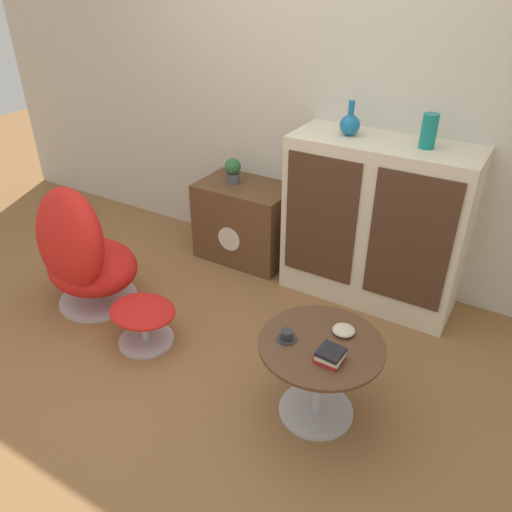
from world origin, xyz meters
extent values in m
plane|color=olive|center=(0.00, 0.00, 0.00)|extent=(12.00, 12.00, 0.00)
cube|color=beige|center=(0.00, 1.56, 1.30)|extent=(6.40, 0.06, 2.60)
cube|color=beige|center=(0.62, 1.29, 0.57)|extent=(1.18, 0.47, 1.13)
cube|color=#472D1E|center=(0.33, 1.05, 0.62)|extent=(0.50, 0.01, 0.86)
cube|color=#472D1E|center=(0.92, 1.05, 0.62)|extent=(0.50, 0.01, 0.86)
cube|color=brown|center=(-0.41, 1.30, 0.31)|extent=(0.72, 0.46, 0.62)
cylinder|color=beige|center=(-0.41, 1.06, 0.26)|extent=(0.19, 0.01, 0.19)
cylinder|color=#B7B7BC|center=(-0.98, 0.22, 0.01)|extent=(0.54, 0.54, 0.02)
cylinder|color=#B7B7BC|center=(-0.98, 0.22, 0.07)|extent=(0.06, 0.06, 0.10)
ellipsoid|color=red|center=(-0.98, 0.22, 0.28)|extent=(0.76, 0.68, 0.32)
ellipsoid|color=red|center=(-1.00, 0.10, 0.55)|extent=(0.74, 0.53, 0.72)
cylinder|color=#B7B7BC|center=(-0.38, 0.06, 0.01)|extent=(0.35, 0.35, 0.02)
cylinder|color=#B7B7BC|center=(-0.38, 0.06, 0.11)|extent=(0.04, 0.04, 0.17)
ellipsoid|color=red|center=(-0.38, 0.06, 0.24)|extent=(0.43, 0.36, 0.09)
cylinder|color=#B7B7BC|center=(0.79, 0.09, 0.01)|extent=(0.40, 0.40, 0.02)
cylinder|color=#B7B7BC|center=(0.79, 0.09, 0.24)|extent=(0.04, 0.04, 0.44)
cylinder|color=brown|center=(0.79, 0.09, 0.47)|extent=(0.63, 0.63, 0.02)
ellipsoid|color=#196699|center=(0.38, 1.29, 1.20)|extent=(0.13, 0.13, 0.13)
cylinder|color=#196699|center=(0.38, 1.29, 1.30)|extent=(0.04, 0.04, 0.09)
cylinder|color=#147A75|center=(0.87, 1.29, 1.23)|extent=(0.09, 0.09, 0.20)
cylinder|color=#4C4C51|center=(-0.52, 1.30, 0.66)|extent=(0.10, 0.10, 0.07)
sphere|color=#2D6638|center=(-0.52, 1.30, 0.75)|extent=(0.12, 0.12, 0.12)
cylinder|color=#2D2D33|center=(0.63, 0.03, 0.48)|extent=(0.10, 0.10, 0.01)
cylinder|color=#2D2D33|center=(0.63, 0.03, 0.50)|extent=(0.06, 0.06, 0.05)
cube|color=red|center=(0.87, 0.00, 0.49)|extent=(0.12, 0.12, 0.02)
cube|color=beige|center=(0.88, 0.00, 0.51)|extent=(0.11, 0.12, 0.02)
cube|color=black|center=(0.87, 0.00, 0.53)|extent=(0.12, 0.12, 0.02)
ellipsoid|color=beige|center=(0.85, 0.22, 0.49)|extent=(0.11, 0.11, 0.04)
camera|label=1|loc=(1.49, -1.69, 2.09)|focal=35.00mm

